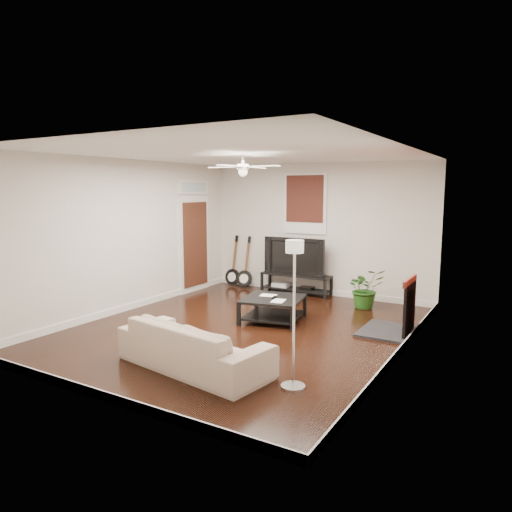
# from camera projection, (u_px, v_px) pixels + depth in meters

# --- Properties ---
(room) EXTENTS (5.01, 6.01, 2.81)m
(room) POSITION_uv_depth(u_px,v_px,m) (243.00, 244.00, 7.40)
(room) COLOR black
(room) RESTS_ON ground
(brick_accent) EXTENTS (0.02, 2.20, 2.80)m
(brick_accent) POSITION_uv_depth(u_px,v_px,m) (419.00, 247.00, 7.00)
(brick_accent) COLOR brown
(brick_accent) RESTS_ON floor
(fireplace) EXTENTS (0.80, 1.10, 0.92)m
(fireplace) POSITION_uv_depth(u_px,v_px,m) (397.00, 305.00, 7.28)
(fireplace) COLOR black
(fireplace) RESTS_ON floor
(window_back) EXTENTS (1.00, 0.06, 1.30)m
(window_back) POSITION_uv_depth(u_px,v_px,m) (305.00, 204.00, 10.01)
(window_back) COLOR #3E1211
(window_back) RESTS_ON wall_back
(door_left) EXTENTS (0.08, 1.00, 2.50)m
(door_left) POSITION_uv_depth(u_px,v_px,m) (195.00, 235.00, 10.28)
(door_left) COLOR white
(door_left) RESTS_ON wall_left
(tv_stand) EXTENTS (1.55, 0.41, 0.43)m
(tv_stand) POSITION_uv_depth(u_px,v_px,m) (296.00, 284.00, 10.14)
(tv_stand) COLOR black
(tv_stand) RESTS_ON floor
(tv) EXTENTS (1.39, 0.18, 0.80)m
(tv) POSITION_uv_depth(u_px,v_px,m) (297.00, 256.00, 10.07)
(tv) COLOR black
(tv) RESTS_ON tv_stand
(coffee_table) EXTENTS (1.16, 1.16, 0.41)m
(coffee_table) POSITION_uv_depth(u_px,v_px,m) (273.00, 309.00, 8.03)
(coffee_table) COLOR black
(coffee_table) RESTS_ON floor
(sofa) EXTENTS (2.20, 1.13, 0.61)m
(sofa) POSITION_uv_depth(u_px,v_px,m) (194.00, 345.00, 5.89)
(sofa) COLOR #BBA78C
(sofa) RESTS_ON floor
(floor_lamp) EXTENTS (0.32, 0.32, 1.71)m
(floor_lamp) POSITION_uv_depth(u_px,v_px,m) (294.00, 315.00, 5.22)
(floor_lamp) COLOR silver
(floor_lamp) RESTS_ON floor
(potted_plant) EXTENTS (0.92, 0.91, 0.77)m
(potted_plant) POSITION_uv_depth(u_px,v_px,m) (365.00, 288.00, 8.88)
(potted_plant) COLOR #235A19
(potted_plant) RESTS_ON floor
(guitar_left) EXTENTS (0.37, 0.27, 1.21)m
(guitar_left) POSITION_uv_depth(u_px,v_px,m) (232.00, 261.00, 10.88)
(guitar_left) COLOR black
(guitar_left) RESTS_ON floor
(guitar_right) EXTENTS (0.40, 0.30, 1.21)m
(guitar_right) POSITION_uv_depth(u_px,v_px,m) (244.00, 262.00, 10.68)
(guitar_right) COLOR black
(guitar_right) RESTS_ON floor
(ceiling_fan) EXTENTS (1.24, 1.24, 0.32)m
(ceiling_fan) POSITION_uv_depth(u_px,v_px,m) (243.00, 167.00, 7.23)
(ceiling_fan) COLOR white
(ceiling_fan) RESTS_ON ceiling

